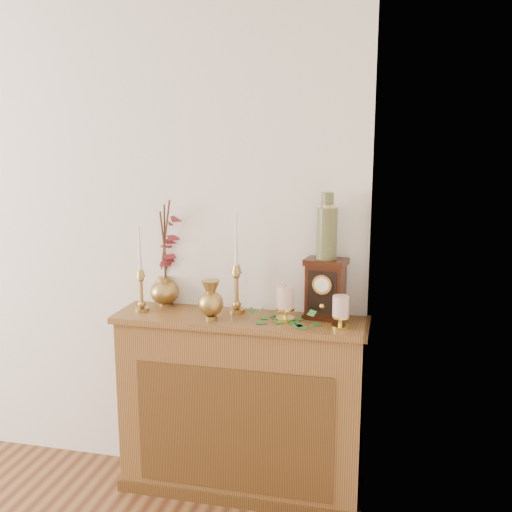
% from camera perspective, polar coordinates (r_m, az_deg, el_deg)
% --- Properties ---
extents(console_shelf, '(1.24, 0.34, 0.93)m').
position_cam_1_polar(console_shelf, '(3.10, -1.48, -14.54)').
color(console_shelf, brown).
rests_on(console_shelf, ground).
extents(candlestick_left, '(0.07, 0.07, 0.43)m').
position_cam_1_polar(candlestick_left, '(3.03, -10.90, -2.61)').
color(candlestick_left, '#A88B43').
rests_on(candlestick_left, console_shelf).
extents(candlestick_center, '(0.08, 0.08, 0.50)m').
position_cam_1_polar(candlestick_center, '(2.95, -1.88, -2.38)').
color(candlestick_center, '#A88B43').
rests_on(candlestick_center, console_shelf).
extents(bud_vase, '(0.12, 0.12, 0.19)m').
position_cam_1_polar(bud_vase, '(2.85, -4.32, -4.25)').
color(bud_vase, '#A88B43').
rests_on(bud_vase, console_shelf).
extents(ginger_jar, '(0.23, 0.24, 0.55)m').
position_cam_1_polar(ginger_jar, '(3.12, -8.26, -0.10)').
color(ginger_jar, '#A88B43').
rests_on(ginger_jar, console_shelf).
extents(pillar_candle_left, '(0.09, 0.09, 0.18)m').
position_cam_1_polar(pillar_candle_left, '(2.84, 2.82, -4.37)').
color(pillar_candle_left, gold).
rests_on(pillar_candle_left, console_shelf).
extents(pillar_candle_right, '(0.08, 0.08, 0.16)m').
position_cam_1_polar(pillar_candle_right, '(2.76, 8.06, -5.13)').
color(pillar_candle_right, gold).
rests_on(pillar_candle_right, console_shelf).
extents(ivy_garland, '(0.36, 0.19, 0.07)m').
position_cam_1_polar(ivy_garland, '(2.85, 3.01, -6.02)').
color(ivy_garland, '#286426').
rests_on(ivy_garland, console_shelf).
extents(mantel_clock, '(0.21, 0.16, 0.29)m').
position_cam_1_polar(mantel_clock, '(2.89, 6.63, -3.16)').
color(mantel_clock, '#32150A').
rests_on(mantel_clock, console_shelf).
extents(ceramic_vase, '(0.10, 0.10, 0.31)m').
position_cam_1_polar(ceramic_vase, '(2.83, 6.78, 2.54)').
color(ceramic_vase, '#1A3528').
rests_on(ceramic_vase, mantel_clock).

